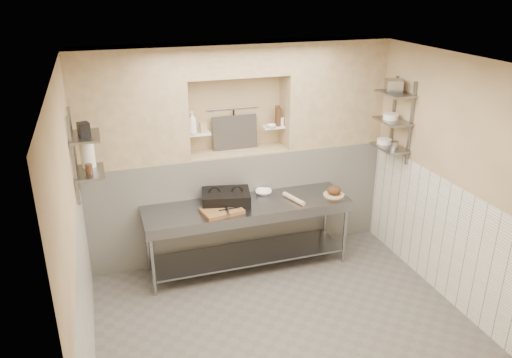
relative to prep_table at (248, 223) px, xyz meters
name	(u,v)px	position (x,y,z in m)	size (l,w,h in m)	color
floor	(282,324)	(0.04, -1.18, -0.69)	(4.00, 3.90, 0.10)	#534E49
ceiling	(289,59)	(0.04, -1.18, 2.21)	(4.00, 3.90, 0.10)	silver
wall_left	(69,237)	(-2.01, -1.18, 0.76)	(0.10, 3.90, 2.80)	tan
wall_right	(456,182)	(2.09, -1.18, 0.76)	(0.10, 3.90, 2.80)	tan
wall_back	(232,147)	(0.04, 0.82, 0.76)	(4.00, 0.10, 2.80)	tan
wall_front	(396,331)	(0.04, -3.18, 0.76)	(4.00, 0.10, 2.80)	tan
backwall_lower	(238,201)	(0.04, 0.57, 0.06)	(4.00, 0.40, 1.40)	white
alcove_sill	(237,151)	(0.04, 0.57, 0.77)	(1.30, 0.40, 0.02)	tan
backwall_pillar_left	(129,108)	(-1.29, 0.57, 1.46)	(1.35, 0.40, 1.40)	tan
backwall_pillar_right	(332,93)	(1.36, 0.57, 1.46)	(1.35, 0.40, 1.40)	tan
backwall_header	(236,59)	(0.04, 0.57, 1.96)	(1.30, 0.40, 0.40)	tan
wainscot_left	(87,301)	(-1.95, -1.18, 0.06)	(0.02, 3.90, 1.40)	white
wainscot_right	(443,238)	(2.03, -1.18, 0.06)	(0.02, 3.90, 1.40)	white
alcove_shelf_left	(199,134)	(-0.46, 0.57, 1.06)	(0.28, 0.16, 0.03)	white
alcove_shelf_right	(273,127)	(0.54, 0.57, 1.06)	(0.28, 0.16, 0.03)	white
utensil_rail	(233,108)	(0.04, 0.74, 1.31)	(0.02, 0.02, 0.70)	gray
hanging_steel	(234,121)	(0.04, 0.72, 1.14)	(0.02, 0.02, 0.30)	black
splash_panel	(235,133)	(0.04, 0.67, 1.00)	(0.60, 0.02, 0.45)	#383330
shelf_rail_left_a	(74,150)	(-1.94, 0.07, 1.16)	(0.03, 0.03, 0.95)	slate
shelf_rail_left_b	(73,162)	(-1.94, -0.33, 1.16)	(0.03, 0.03, 0.95)	slate
wall_shelf_left_lower	(90,172)	(-1.80, -0.13, 0.96)	(0.30, 0.50, 0.03)	slate
wall_shelf_left_upper	(85,136)	(-1.80, -0.13, 1.36)	(0.30, 0.50, 0.03)	slate
shelf_rail_right_a	(393,116)	(2.01, 0.07, 1.21)	(0.03, 0.03, 1.05)	slate
shelf_rail_right_b	(411,124)	(2.01, -0.33, 1.21)	(0.03, 0.03, 1.05)	slate
wall_shelf_right_lower	(390,147)	(1.88, -0.13, 0.86)	(0.30, 0.50, 0.03)	slate
wall_shelf_right_mid	(392,121)	(1.88, -0.13, 1.21)	(0.30, 0.50, 0.03)	slate
wall_shelf_right_upper	(395,94)	(1.88, -0.13, 1.56)	(0.30, 0.50, 0.03)	slate
prep_table	(248,223)	(0.00, 0.00, 0.00)	(2.60, 0.70, 0.90)	gray
panini_press	(226,198)	(-0.25, 0.11, 0.34)	(0.67, 0.54, 0.16)	black
cutting_board	(222,211)	(-0.36, -0.12, 0.28)	(0.47, 0.33, 0.04)	brown
knife_blade	(230,209)	(-0.28, -0.16, 0.31)	(0.27, 0.03, 0.01)	gray
tongs	(227,211)	(-0.32, -0.21, 0.32)	(0.03, 0.03, 0.29)	gray
mixing_bowl	(264,192)	(0.29, 0.24, 0.28)	(0.21, 0.21, 0.05)	white
rolling_pin	(294,199)	(0.59, -0.07, 0.29)	(0.06, 0.06, 0.39)	beige
bread_board	(334,195)	(1.15, -0.07, 0.27)	(0.27, 0.27, 0.02)	beige
bread_loaf	(334,190)	(1.15, -0.07, 0.33)	(0.18, 0.18, 0.11)	#4C2D19
bottle_soap	(192,123)	(-0.55, 0.52, 1.22)	(0.11, 0.11, 0.29)	white
jar_alcove	(203,128)	(-0.41, 0.56, 1.13)	(0.08, 0.08, 0.12)	tan
bowl_alcove	(271,126)	(0.49, 0.51, 1.09)	(0.13, 0.13, 0.04)	white
condiment_a	(279,117)	(0.60, 0.55, 1.19)	(0.06, 0.06, 0.24)	#3F2617
condiment_b	(277,116)	(0.59, 0.58, 1.20)	(0.07, 0.07, 0.27)	#3F2617
condiment_c	(282,122)	(0.65, 0.56, 1.12)	(0.06, 0.06, 0.11)	white
jug_left	(88,154)	(-1.80, 0.00, 1.12)	(0.15, 0.15, 0.30)	white
jar_left	(89,169)	(-1.80, -0.23, 1.03)	(0.08, 0.08, 0.11)	#3F2617
box_left_upper	(84,130)	(-1.80, -0.19, 1.45)	(0.11, 0.11, 0.15)	black
bowl_right	(384,141)	(1.88, 0.00, 0.90)	(0.19, 0.19, 0.06)	white
canister_right	(395,145)	(1.88, -0.24, 0.92)	(0.10, 0.10, 0.10)	gray
bowl_right_mid	(391,116)	(1.88, -0.09, 1.26)	(0.19, 0.19, 0.07)	white
basket_right	(394,86)	(1.88, -0.08, 1.64)	(0.19, 0.23, 0.15)	gray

